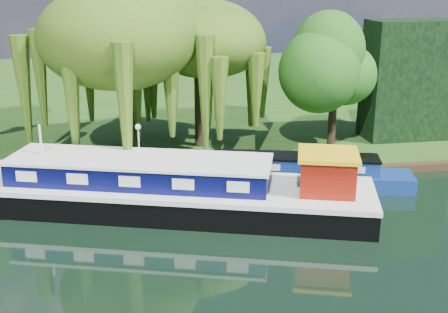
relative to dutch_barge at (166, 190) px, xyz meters
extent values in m
plane|color=black|center=(-1.69, -4.65, -1.08)|extent=(120.00, 120.00, 0.00)
cube|color=#1F3E11|center=(-1.69, 29.35, -0.86)|extent=(120.00, 52.00, 0.45)
cube|color=black|center=(-0.17, 0.05, -0.57)|extent=(20.97, 10.49, 1.37)
cube|color=silver|center=(-0.17, 0.05, 0.23)|extent=(21.11, 10.61, 0.25)
cube|color=#07093E|center=(-1.26, 0.39, 0.91)|extent=(13.14, 6.94, 1.08)
cube|color=silver|center=(-1.26, 0.39, 1.52)|extent=(13.42, 7.22, 0.14)
cube|color=maroon|center=(7.46, -2.33, 1.22)|extent=(3.15, 3.15, 1.71)
cube|color=yellow|center=(7.46, -2.33, 2.17)|extent=(3.50, 3.50, 0.18)
cylinder|color=silver|center=(-6.05, 1.89, 1.74)|extent=(0.11, 0.11, 2.74)
cube|color=navy|center=(7.28, 2.36, -0.73)|extent=(13.04, 5.44, 0.97)
cube|color=navy|center=(7.28, 2.36, 0.16)|extent=(9.15, 3.91, 0.81)
cube|color=black|center=(7.28, 2.36, 0.62)|extent=(9.28, 4.05, 0.11)
cube|color=silver|center=(3.79, 2.45, 0.20)|extent=(0.64, 0.22, 0.34)
cube|color=silver|center=(5.97, 1.86, 0.20)|extent=(0.64, 0.22, 0.34)
cube|color=silver|center=(8.16, 1.27, 0.20)|extent=(0.64, 0.22, 0.34)
cube|color=silver|center=(10.34, 0.68, 0.20)|extent=(0.64, 0.22, 0.34)
cylinder|color=black|center=(-1.75, 8.11, 2.37)|extent=(0.78, 0.78, 6.01)
ellipsoid|color=#305011|center=(-1.75, 8.11, 6.71)|extent=(8.38, 8.38, 5.42)
cylinder|color=black|center=(2.88, 9.49, 1.92)|extent=(0.72, 0.72, 5.11)
ellipsoid|color=#305011|center=(2.88, 9.49, 5.62)|extent=(6.98, 6.98, 4.51)
cylinder|color=black|center=(11.32, 7.72, 2.24)|extent=(0.55, 0.55, 5.75)
ellipsoid|color=#225014|center=(11.32, 7.72, 4.60)|extent=(4.60, 4.60, 4.60)
cube|color=black|center=(17.31, 9.35, 3.37)|extent=(6.00, 3.00, 8.00)
cylinder|color=silver|center=(-1.19, 5.85, 0.47)|extent=(0.10, 0.10, 2.20)
sphere|color=white|center=(-1.19, 5.85, 1.75)|extent=(0.36, 0.36, 0.36)
cylinder|color=silver|center=(-5.69, 3.75, -0.13)|extent=(0.16, 0.16, 1.00)
cylinder|color=silver|center=(1.31, 3.75, -0.13)|extent=(0.16, 0.16, 1.00)
cylinder|color=silver|center=(7.31, 3.75, -0.13)|extent=(0.16, 0.16, 1.00)
camera|label=1|loc=(-1.41, -26.09, 10.01)|focal=45.00mm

